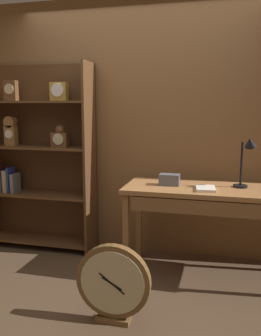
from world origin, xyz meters
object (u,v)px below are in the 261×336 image
object	(u,v)px
bookshelf	(37,159)
desk_lamp	(246,157)
toolbox_small	(169,180)
open_repair_manual	(206,189)
workbench	(207,199)
round_clock_large	(113,283)

from	to	relation	value
bookshelf	desk_lamp	bearing A→B (deg)	-6.59
toolbox_small	open_repair_manual	bearing A→B (deg)	-19.64
workbench	desk_lamp	world-z (taller)	desk_lamp
open_repair_manual	workbench	bearing A→B (deg)	75.59
workbench	open_repair_manual	bearing A→B (deg)	-98.80
bookshelf	workbench	bearing A→B (deg)	-10.11
workbench	open_repair_manual	xyz separation A→B (m)	(-0.01, -0.08, 0.11)
bookshelf	open_repair_manual	distance (m)	1.86
workbench	round_clock_large	xyz separation A→B (m)	(-0.59, -0.90, -0.43)
bookshelf	round_clock_large	world-z (taller)	bookshelf
workbench	open_repair_manual	distance (m)	0.14
bookshelf	round_clock_large	size ratio (longest dim) A/B	3.38
round_clock_large	desk_lamp	bearing A→B (deg)	47.18
open_repair_manual	round_clock_large	world-z (taller)	open_repair_manual
desk_lamp	round_clock_large	size ratio (longest dim) A/B	0.80
workbench	round_clock_large	distance (m)	1.16
desk_lamp	round_clock_large	world-z (taller)	desk_lamp
bookshelf	workbench	xyz separation A→B (m)	(1.82, -0.33, -0.24)
toolbox_small	round_clock_large	xyz separation A→B (m)	(-0.25, -0.93, -0.58)
toolbox_small	bookshelf	bearing A→B (deg)	168.96
desk_lamp	open_repair_manual	world-z (taller)	desk_lamp
toolbox_small	workbench	bearing A→B (deg)	-6.04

